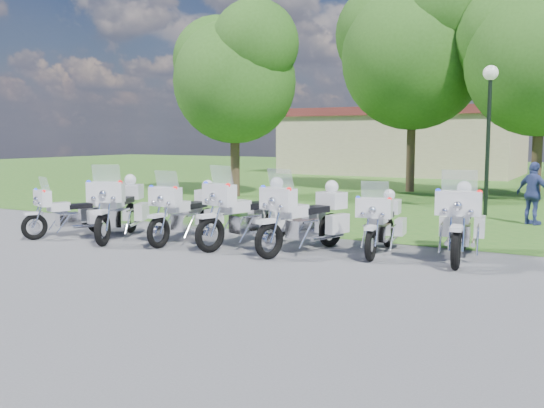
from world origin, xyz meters
The scene contains 15 objects.
ground centered at (0.00, 0.00, 0.00)m, with size 100.00×100.00×0.00m, color #5B5B60.
grass_lawn centered at (0.00, 27.00, 0.00)m, with size 100.00×48.00×0.01m, color #2D6620.
motorcycle_0 centered at (-5.35, 0.29, 0.60)m, with size 1.20×2.04×1.44m.
motorcycle_1 centered at (-4.17, 0.63, 0.74)m, with size 1.52×2.45×1.76m.
motorcycle_2 centered at (-2.51, 1.07, 0.69)m, with size 0.81×2.44×1.64m.
motorcycle_3 centered at (-0.98, 1.25, 0.74)m, with size 1.33×2.58×1.78m.
motorcycle_4 centered at (0.38, 1.25, 0.73)m, with size 1.28×2.54×1.75m.
motorcycle_5 centered at (1.77, 1.92, 0.64)m, with size 0.91×2.26×1.52m.
motorcycle_6 centered at (3.30, 2.09, 0.74)m, with size 1.11×2.63×1.77m.
lamp_post centered at (2.53, 9.06, 3.33)m, with size 0.44×0.44×4.44m.
tree_0 centered at (-7.26, 10.31, 4.93)m, with size 5.59×4.77×7.46m.
tree_1 centered at (-1.83, 15.72, 6.22)m, with size 7.05×6.01×9.40m.
tree_2 centered at (3.31, 14.25, 5.56)m, with size 6.30×5.38×8.40m.
building_west centered at (-6.00, 28.00, 2.07)m, with size 14.56×8.32×4.10m.
bystander_c centered at (3.99, 7.63, 0.84)m, with size 0.99×0.41×1.69m, color #39468A.
Camera 1 is at (5.83, -9.82, 2.36)m, focal length 40.00 mm.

